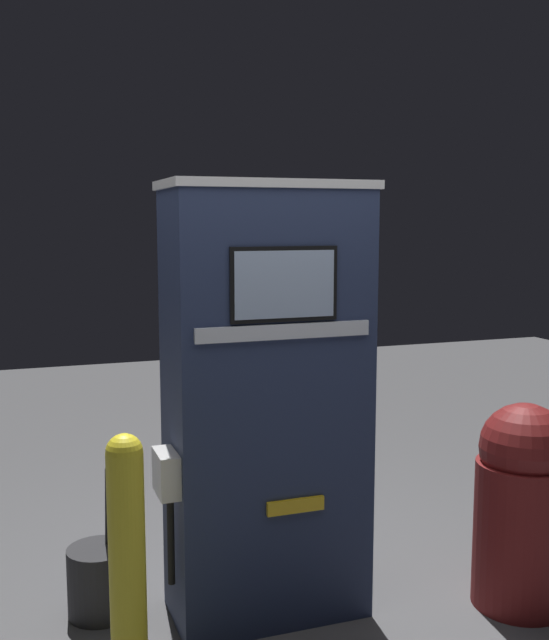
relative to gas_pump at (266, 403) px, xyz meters
name	(u,v)px	position (x,y,z in m)	size (l,w,h in m)	color
ground_plane	(283,634)	(0.00, -0.24, -1.05)	(14.00, 14.00, 0.00)	#4C4C4F
gas_pump	(266,403)	(0.00, 0.00, 0.00)	(1.02, 0.53, 2.09)	#232D4C
safety_bollard	(127,567)	(-0.74, -0.53, -0.46)	(0.14, 0.14, 1.11)	yellow
trash_bin	(522,504)	(1.21, -0.37, -0.53)	(0.46, 0.46, 1.03)	maroon
squeegee_bucket	(100,580)	(-0.78, 0.23, -0.88)	(0.31, 0.31, 0.75)	#262628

